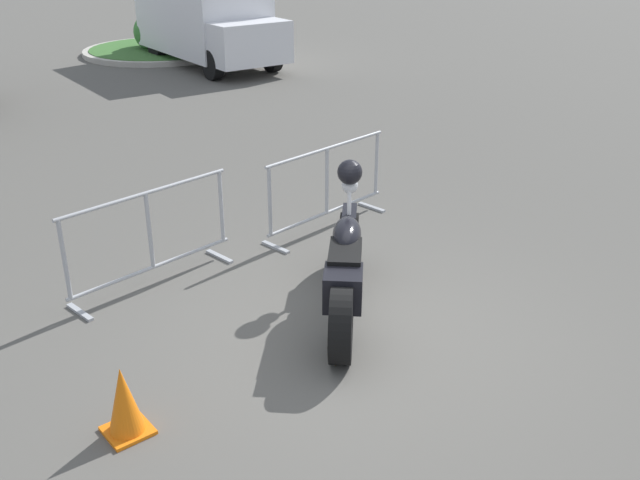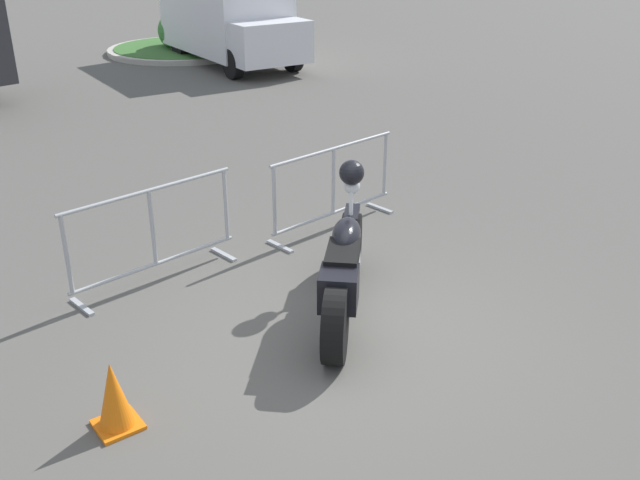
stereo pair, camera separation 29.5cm
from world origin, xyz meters
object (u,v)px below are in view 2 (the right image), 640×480
Objects in this scene: delivery_van at (228,15)px; crowd_barrier_near at (153,234)px; crowd_barrier_far at (333,187)px; traffic_cone at (114,396)px; motorcycle at (344,266)px.

crowd_barrier_near is at bearing -30.09° from delivery_van.
crowd_barrier_far is at bearing -19.83° from delivery_van.
crowd_barrier_far is (2.43, 0.00, 0.00)m from crowd_barrier_near.
traffic_cone is (-1.31, -2.09, -0.26)m from crowd_barrier_near.
delivery_van is at bearing 56.47° from traffic_cone.
motorcycle is 2.56m from traffic_cone.
motorcycle is at bearing -124.74° from crowd_barrier_far.
crowd_barrier_far is at bearing 8.85° from motorcycle.
traffic_cone is at bearing 141.13° from motorcycle.
delivery_van is 15.02m from traffic_cone.
motorcycle reaches higher than crowd_barrier_far.
crowd_barrier_near is 2.43m from crowd_barrier_far.
delivery_van is at bearing 18.28° from motorcycle.
motorcycle reaches higher than crowd_barrier_near.
delivery_van reaches higher than traffic_cone.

